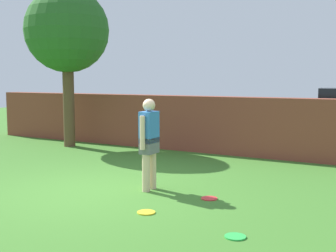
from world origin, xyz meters
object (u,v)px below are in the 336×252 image
person (149,140)px  frisbee_red (209,198)px  frisbee_green (235,237)px  frisbee_yellow (146,212)px  tree (67,32)px

person → frisbee_red: bearing=87.7°
frisbee_green → frisbee_yellow: bearing=169.1°
tree → frisbee_red: bearing=-28.1°
frisbee_green → frisbee_red: 1.75m
person → frisbee_green: (2.17, -1.44, -0.89)m
tree → frisbee_red: (5.90, -3.15, -3.30)m
frisbee_green → frisbee_red: (-1.00, 1.44, 0.00)m
tree → frisbee_yellow: tree is taller
tree → frisbee_green: size_ratio=16.87×
tree → frisbee_yellow: bearing=-38.5°
frisbee_yellow → person: bearing=120.2°
person → frisbee_green: 2.75m
tree → frisbee_red: tree is taller
person → frisbee_red: size_ratio=6.00×
tree → frisbee_red: size_ratio=16.87×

